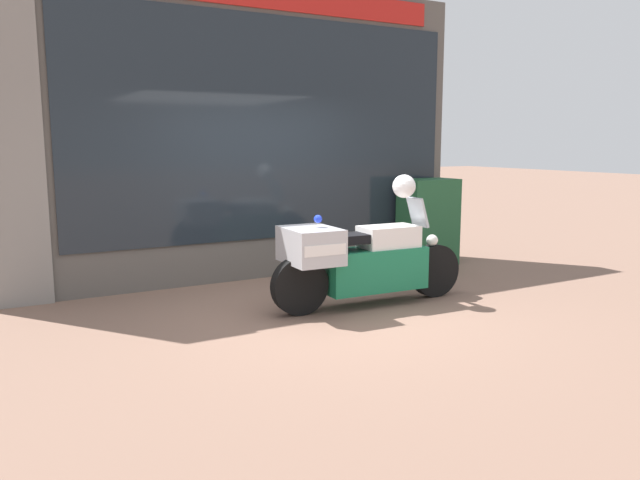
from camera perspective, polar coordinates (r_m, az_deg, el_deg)
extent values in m
plane|color=#7A5B4C|center=(6.99, -0.21, -6.38)|extent=(60.00, 60.00, 0.00)
cube|color=#56514C|center=(8.54, -6.90, 9.71)|extent=(6.47, 0.40, 3.94)
cube|color=gray|center=(7.91, -26.80, 8.88)|extent=(0.72, 0.55, 3.94)
cube|color=#1E262D|center=(8.47, -4.27, 10.09)|extent=(5.52, 0.02, 2.94)
cube|color=slate|center=(8.80, -5.00, -1.36)|extent=(5.30, 0.30, 0.55)
cube|color=silver|center=(8.81, -5.46, 4.81)|extent=(5.30, 0.02, 1.37)
cube|color=beige|center=(8.66, -5.14, 9.24)|extent=(5.30, 0.30, 0.02)
cube|color=#195623|center=(8.07, -17.57, 9.16)|extent=(0.18, 0.04, 0.06)
cube|color=black|center=(8.42, -9.09, 9.44)|extent=(0.18, 0.04, 0.06)
cube|color=navy|center=(8.94, -1.43, 9.52)|extent=(0.18, 0.04, 0.06)
cube|color=#C68E19|center=(9.59, 5.28, 9.45)|extent=(0.18, 0.04, 0.06)
cube|color=#2D8E42|center=(8.24, -12.75, 0.63)|extent=(0.19, 0.02, 0.27)
cube|color=orange|center=(9.26, 2.17, 1.75)|extent=(0.19, 0.03, 0.27)
cylinder|color=black|center=(7.63, 10.40, -2.76)|extent=(0.64, 0.17, 0.63)
cylinder|color=black|center=(6.72, -1.88, -4.21)|extent=(0.64, 0.17, 0.63)
cube|color=#19754C|center=(7.14, 4.97, -2.66)|extent=(1.23, 0.48, 0.48)
cube|color=white|center=(7.18, 6.28, 0.20)|extent=(0.68, 0.41, 0.27)
cube|color=black|center=(6.93, 3.07, 0.16)|extent=(0.72, 0.35, 0.10)
cube|color=#B7B7BC|center=(6.69, -0.87, -0.49)|extent=(0.56, 0.71, 0.38)
cube|color=white|center=(6.69, -0.87, -0.49)|extent=(0.51, 0.72, 0.11)
cube|color=#B2BCC6|center=(7.36, 8.92, 2.53)|extent=(0.15, 0.30, 0.35)
sphere|color=white|center=(7.54, 10.21, -0.03)|extent=(0.14, 0.14, 0.14)
sphere|color=blue|center=(6.69, -0.19, 1.93)|extent=(0.09, 0.09, 0.09)
cube|color=#235633|center=(9.53, 9.85, 1.61)|extent=(0.84, 0.51, 1.30)
sphere|color=white|center=(7.22, 7.69, 4.89)|extent=(0.27, 0.27, 0.27)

